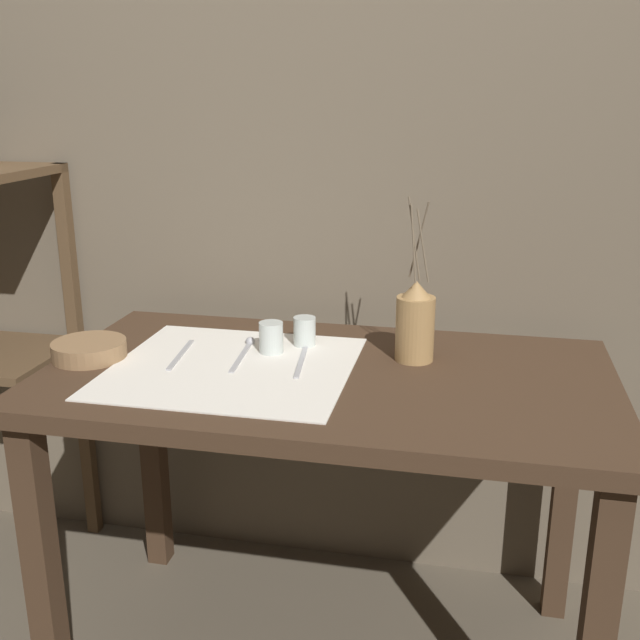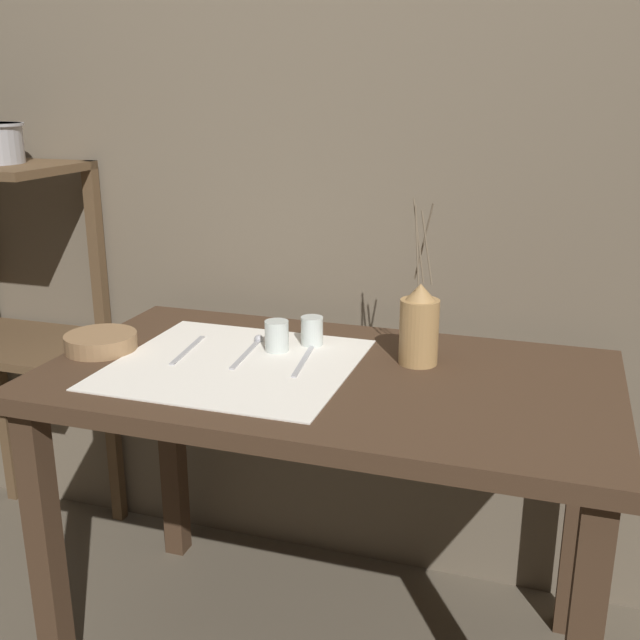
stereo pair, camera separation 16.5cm
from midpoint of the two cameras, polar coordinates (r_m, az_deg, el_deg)
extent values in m
cube|color=#6B5E4C|center=(2.04, 6.96, 11.86)|extent=(7.00, 0.06, 2.40)
cube|color=#422D1E|center=(1.70, 3.31, -4.62)|extent=(1.28, 0.71, 0.04)
cube|color=#422D1E|center=(1.87, -17.72, -16.68)|extent=(0.06, 0.06, 0.74)
cube|color=#422D1E|center=(2.30, -9.18, -9.29)|extent=(0.06, 0.06, 0.74)
cube|color=#422D1E|center=(2.09, 21.31, -13.18)|extent=(0.06, 0.06, 0.74)
cube|color=brown|center=(2.40, -20.61, -1.71)|extent=(0.46, 0.36, 0.02)
cube|color=brown|center=(2.43, -14.16, -2.43)|extent=(0.04, 0.04, 1.19)
cube|color=white|center=(1.73, -3.81, -3.38)|extent=(0.54, 0.52, 0.00)
cylinder|color=#A87F4C|center=(1.74, 10.26, -0.94)|extent=(0.09, 0.09, 0.15)
cone|color=#A87F4C|center=(1.71, 10.43, 2.10)|extent=(0.07, 0.07, 0.04)
cylinder|color=brown|center=(1.68, 10.96, 5.38)|extent=(0.04, 0.02, 0.16)
cylinder|color=brown|center=(1.68, 10.23, 5.58)|extent=(0.02, 0.03, 0.18)
cylinder|color=brown|center=(1.70, 10.69, 5.82)|extent=(0.04, 0.03, 0.18)
cylinder|color=brown|center=(1.69, 10.33, 5.90)|extent=(0.04, 0.02, 0.19)
cylinder|color=#8E6B47|center=(1.87, -13.96, -1.68)|extent=(0.17, 0.17, 0.04)
cylinder|color=silver|center=(1.80, -0.69, -1.25)|extent=(0.06, 0.06, 0.07)
cylinder|color=silver|center=(1.84, 1.95, -0.86)|extent=(0.06, 0.06, 0.07)
cube|color=#A8A8AD|center=(1.82, -7.50, -2.31)|extent=(0.04, 0.21, 0.00)
cube|color=#A8A8AD|center=(1.78, -3.04, -2.65)|extent=(0.03, 0.21, 0.00)
sphere|color=#A8A8AD|center=(1.88, -2.18, -1.53)|extent=(0.02, 0.02, 0.02)
cube|color=#A8A8AD|center=(1.74, 1.45, -3.18)|extent=(0.04, 0.21, 0.00)
camera|label=1|loc=(0.08, -87.14, 0.88)|focal=42.00mm
camera|label=2|loc=(0.08, 92.86, -0.88)|focal=42.00mm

